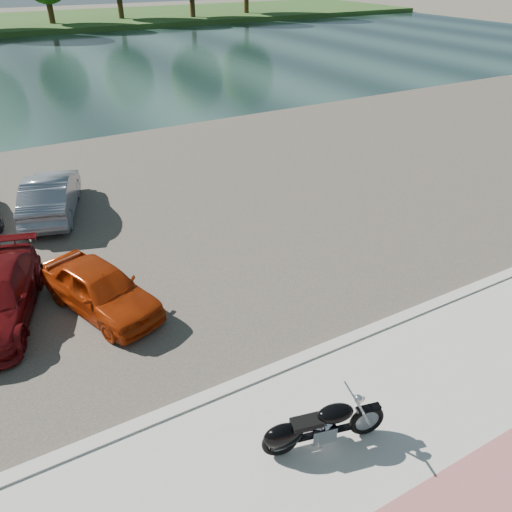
{
  "coord_description": "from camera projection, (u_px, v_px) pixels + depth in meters",
  "views": [
    {
      "loc": [
        -5.2,
        -4.65,
        7.67
      ],
      "look_at": [
        0.16,
        4.84,
        1.1
      ],
      "focal_mm": 35.0,
      "sensor_mm": 36.0,
      "label": 1
    }
  ],
  "objects": [
    {
      "name": "ground",
      "position": [
        372.0,
        420.0,
        9.61
      ],
      "size": [
        200.0,
        200.0,
        0.0
      ],
      "primitive_type": "plane",
      "color": "#595447",
      "rests_on": "ground"
    },
    {
      "name": "promenade",
      "position": [
        410.0,
        457.0,
        8.84
      ],
      "size": [
        60.0,
        6.0,
        0.1
      ],
      "primitive_type": "cube",
      "color": "#B9B5AE",
      "rests_on": "ground"
    },
    {
      "name": "kerb",
      "position": [
        313.0,
        355.0,
        11.07
      ],
      "size": [
        60.0,
        0.3,
        0.14
      ],
      "primitive_type": "cube",
      "color": "#B9B5AE",
      "rests_on": "ground"
    },
    {
      "name": "parking_lot",
      "position": [
        168.0,
        206.0,
        17.81
      ],
      "size": [
        60.0,
        18.0,
        0.04
      ],
      "primitive_type": "cube",
      "color": "#3F3933",
      "rests_on": "ground"
    },
    {
      "name": "river",
      "position": [
        37.0,
        69.0,
        39.47
      ],
      "size": [
        120.0,
        40.0,
        0.0
      ],
      "primitive_type": "cube",
      "color": "#172B29",
      "rests_on": "ground"
    },
    {
      "name": "motorcycle",
      "position": [
        313.0,
        428.0,
        8.75
      ],
      "size": [
        2.29,
        0.91,
        1.05
      ],
      "rotation": [
        0.0,
        0.0,
        -0.23
      ],
      "color": "black",
      "rests_on": "promenade"
    },
    {
      "name": "car_4",
      "position": [
        101.0,
        289.0,
        12.25
      ],
      "size": [
        2.6,
        3.9,
        1.23
      ],
      "primitive_type": "imported",
      "rotation": [
        0.0,
        0.0,
        0.35
      ],
      "color": "#AC320B",
      "rests_on": "parking_lot"
    },
    {
      "name": "car_9",
      "position": [
        51.0,
        195.0,
        16.85
      ],
      "size": [
        2.68,
        4.51,
        1.4
      ],
      "primitive_type": "imported",
      "rotation": [
        0.0,
        0.0,
        2.84
      ],
      "color": "slate",
      "rests_on": "parking_lot"
    }
  ]
}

